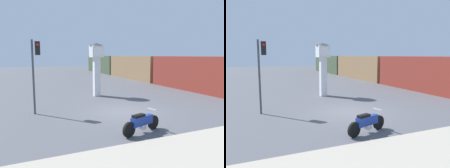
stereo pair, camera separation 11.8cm
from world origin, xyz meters
TOP-DOWN VIEW (x-y plane):
  - ground_plane at (0.00, 0.00)m, footprint 120.00×120.00m
  - motorcycle at (-0.95, -3.69)m, footprint 2.24×0.84m
  - clock_tower at (0.32, 5.83)m, footprint 1.20×1.20m
  - freight_train at (10.75, 17.32)m, footprint 2.80×38.32m
  - traffic_light at (-4.98, 1.72)m, footprint 0.50×0.35m

SIDE VIEW (x-z plane):
  - ground_plane at x=0.00m, z-range 0.00..0.00m
  - motorcycle at x=-0.95m, z-range -0.02..1.00m
  - freight_train at x=10.75m, z-range 0.00..3.40m
  - clock_tower at x=0.32m, z-range 0.75..5.30m
  - traffic_light at x=-4.98m, z-range 0.82..5.25m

